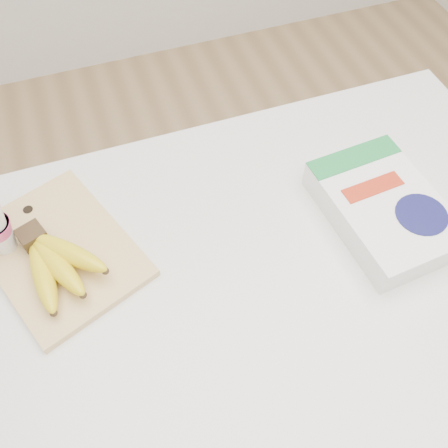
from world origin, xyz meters
The scene contains 5 objects.
room centered at (0.00, 0.00, 1.35)m, with size 4.00×4.00×4.00m.
table centered at (0.00, 0.00, 0.46)m, with size 1.23×0.82×0.92m, color silver.
cutting_board centered at (-0.39, 0.16, 0.93)m, with size 0.24×0.33×0.02m, color #DDB479.
bananas centered at (-0.40, 0.11, 0.96)m, with size 0.17×0.21×0.07m.
cereal_box centered at (0.25, 0.03, 0.95)m, with size 0.22×0.31×0.07m.
Camera 1 is at (-0.26, -0.44, 1.75)m, focal length 40.00 mm.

